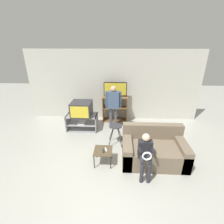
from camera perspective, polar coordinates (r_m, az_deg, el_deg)
name	(u,v)px	position (r m, az deg, el deg)	size (l,w,h in m)	color
ground_plane	(106,185)	(3.80, -2.12, -24.18)	(18.00, 18.00, 0.00)	#ADADA3
wall_back	(113,86)	(6.14, 0.47, 9.15)	(6.40, 0.06, 2.60)	beige
tv_stand	(82,122)	(5.71, -10.41, -3.53)	(1.03, 0.56, 0.53)	#939399
television_main	(82,109)	(5.50, -10.65, 1.18)	(0.66, 0.63, 0.47)	#2D2D33
media_shelf	(115,109)	(6.13, 1.03, 1.22)	(0.92, 0.40, 0.97)	brown
television_flat	(115,90)	(5.87, 1.15, 7.75)	(0.82, 0.20, 0.54)	black
folding_stool	(116,129)	(4.71, 1.29, -5.85)	(0.41, 0.43, 0.61)	black
snack_table	(103,152)	(4.10, -3.15, -13.81)	(0.44, 0.44, 0.37)	brown
remote_control_black	(103,151)	(4.04, -3.03, -13.42)	(0.04, 0.14, 0.02)	#232328
remote_control_white	(106,150)	(4.08, -2.17, -13.05)	(0.04, 0.14, 0.02)	silver
couch	(153,150)	(4.35, 14.33, -12.77)	(1.56, 0.96, 0.85)	#756651
person_standing_adult	(113,104)	(5.40, 0.48, 2.94)	(0.53, 0.20, 1.53)	#4C4C56
person_seated_child	(145,152)	(3.67, 11.66, -13.77)	(0.33, 0.43, 1.03)	#2D2D38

